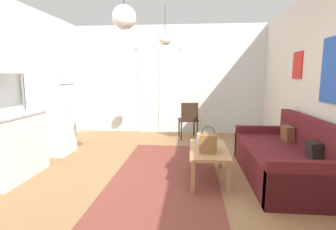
# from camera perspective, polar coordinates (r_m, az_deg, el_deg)

# --- Properties ---
(ground_plane) EXTENTS (5.28, 7.51, 0.10)m
(ground_plane) POSITION_cam_1_polar(r_m,az_deg,el_deg) (3.41, -5.31, -17.02)
(ground_plane) COLOR #996D44
(wall_back) EXTENTS (4.88, 0.13, 2.66)m
(wall_back) POSITION_cam_1_polar(r_m,az_deg,el_deg) (6.55, 0.14, 7.73)
(wall_back) COLOR silver
(wall_back) RESTS_ON ground_plane
(area_rug) EXTENTS (1.47, 3.09, 0.01)m
(area_rug) POSITION_cam_1_polar(r_m,az_deg,el_deg) (3.86, -0.45, -12.95)
(area_rug) COLOR brown
(area_rug) RESTS_ON ground_plane
(couch) EXTENTS (0.92, 1.99, 0.86)m
(couch) POSITION_cam_1_polar(r_m,az_deg,el_deg) (4.01, 24.66, -8.88)
(couch) COLOR #5B191E
(couch) RESTS_ON ground_plane
(coffee_table) EXTENTS (0.51, 1.03, 0.44)m
(coffee_table) POSITION_cam_1_polar(r_m,az_deg,el_deg) (3.65, 8.96, -8.12)
(coffee_table) COLOR #B27F4C
(coffee_table) RESTS_ON ground_plane
(bamboo_vase) EXTENTS (0.10, 0.10, 0.39)m
(bamboo_vase) POSITION_cam_1_polar(r_m,az_deg,el_deg) (3.77, 7.07, -5.26)
(bamboo_vase) COLOR beige
(bamboo_vase) RESTS_ON coffee_table
(handbag) EXTENTS (0.23, 0.28, 0.34)m
(handbag) POSITION_cam_1_polar(r_m,az_deg,el_deg) (3.46, 8.84, -5.97)
(handbag) COLOR brown
(handbag) RESTS_ON coffee_table
(refrigerator) EXTENTS (0.63, 0.59, 1.79)m
(refrigerator) POSITION_cam_1_polar(r_m,az_deg,el_deg) (5.15, -24.26, 1.96)
(refrigerator) COLOR white
(refrigerator) RESTS_ON ground_plane
(kitchen_counter) EXTENTS (0.61, 1.04, 2.15)m
(kitchen_counter) POSITION_cam_1_polar(r_m,az_deg,el_deg) (4.20, -32.64, -0.98)
(kitchen_counter) COLOR silver
(kitchen_counter) RESTS_ON ground_plane
(accent_chair) EXTENTS (0.49, 0.48, 0.84)m
(accent_chair) POSITION_cam_1_polar(r_m,az_deg,el_deg) (5.84, 4.58, -0.73)
(accent_chair) COLOR black
(accent_chair) RESTS_ON ground_plane
(pendant_lamp_near) EXTENTS (0.29, 0.29, 0.69)m
(pendant_lamp_near) POSITION_cam_1_polar(r_m,az_deg,el_deg) (3.34, -9.69, 20.53)
(pendant_lamp_near) COLOR black
(pendant_lamp_far) EXTENTS (0.25, 0.25, 0.69)m
(pendant_lamp_far) POSITION_cam_1_polar(r_m,az_deg,el_deg) (4.84, -0.66, 16.60)
(pendant_lamp_far) COLOR black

